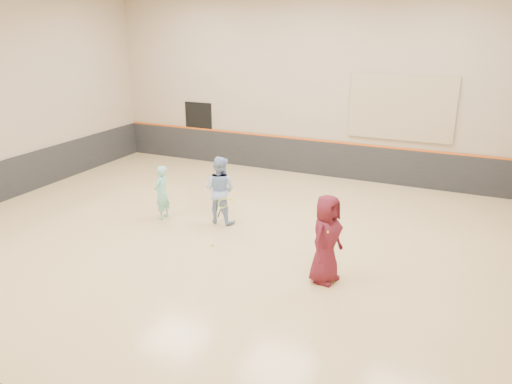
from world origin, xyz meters
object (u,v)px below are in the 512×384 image
at_px(girl, 162,193).
at_px(instructor, 220,190).
at_px(spare_racket, 228,199).
at_px(young_man, 326,239).

bearing_deg(girl, instructor, 102.40).
bearing_deg(spare_racket, instructor, -70.12).
bearing_deg(instructor, young_man, 152.98).
relative_size(girl, instructor, 0.82).
bearing_deg(instructor, spare_racket, -68.08).
xyz_separation_m(girl, instructor, (1.53, 0.42, 0.16)).
xyz_separation_m(instructor, spare_racket, (-0.53, 1.46, -0.80)).
distance_m(instructor, spare_racket, 1.75).
bearing_deg(spare_racket, girl, -117.94).
distance_m(girl, instructor, 1.60).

